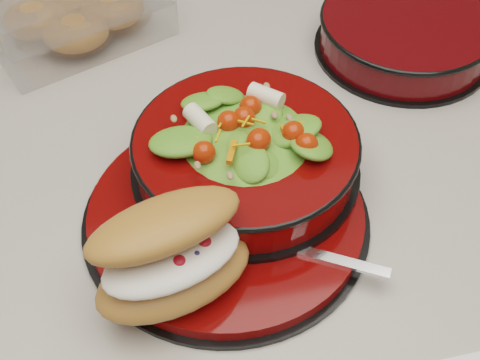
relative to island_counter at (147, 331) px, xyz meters
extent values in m
cube|color=white|center=(0.00, 0.00, -0.02)|extent=(1.16, 0.66, 0.86)
cube|color=#AAA79C|center=(0.00, 0.00, 0.43)|extent=(1.24, 0.74, 0.04)
cylinder|color=black|center=(0.11, -0.14, 0.45)|extent=(0.31, 0.31, 0.01)
cylinder|color=#630503|center=(0.11, -0.14, 0.46)|extent=(0.30, 0.30, 0.01)
torus|color=black|center=(0.12, -0.15, 0.46)|extent=(0.17, 0.17, 0.01)
cylinder|color=black|center=(0.15, -0.09, 0.47)|extent=(0.26, 0.26, 0.01)
cylinder|color=#630503|center=(0.15, -0.09, 0.49)|extent=(0.24, 0.24, 0.04)
torus|color=black|center=(0.15, -0.09, 0.51)|extent=(0.25, 0.25, 0.01)
ellipsoid|color=#427621|center=(0.15, -0.09, 0.51)|extent=(0.20, 0.20, 0.08)
sphere|color=red|center=(0.20, -0.09, 0.56)|extent=(0.02, 0.02, 0.02)
sphere|color=red|center=(0.18, -0.06, 0.56)|extent=(0.02, 0.02, 0.02)
sphere|color=red|center=(0.15, -0.04, 0.56)|extent=(0.02, 0.02, 0.02)
sphere|color=red|center=(0.11, -0.06, 0.56)|extent=(0.02, 0.02, 0.02)
sphere|color=red|center=(0.10, -0.09, 0.56)|extent=(0.02, 0.02, 0.02)
sphere|color=red|center=(0.11, -0.13, 0.56)|extent=(0.02, 0.02, 0.02)
sphere|color=red|center=(0.15, -0.14, 0.56)|extent=(0.02, 0.02, 0.02)
sphere|color=red|center=(0.18, -0.13, 0.56)|extent=(0.02, 0.02, 0.02)
cylinder|color=silver|center=(0.18, -0.05, 0.56)|extent=(0.04, 0.04, 0.02)
cylinder|color=silver|center=(0.10, -0.07, 0.56)|extent=(0.04, 0.04, 0.02)
cube|color=orange|center=(0.13, -0.13, 0.56)|extent=(0.03, 0.03, 0.01)
cube|color=orange|center=(0.20, -0.10, 0.56)|extent=(0.03, 0.02, 0.01)
ellipsoid|color=#A76533|center=(0.05, -0.23, 0.49)|extent=(0.17, 0.12, 0.04)
ellipsoid|color=white|center=(0.05, -0.23, 0.51)|extent=(0.15, 0.10, 0.02)
ellipsoid|color=#A76533|center=(0.05, -0.21, 0.54)|extent=(0.17, 0.11, 0.04)
sphere|color=#A80C17|center=(0.02, -0.23, 0.52)|extent=(0.02, 0.02, 0.02)
sphere|color=#A80C17|center=(0.05, -0.24, 0.52)|extent=(0.02, 0.02, 0.02)
sphere|color=#A80C17|center=(0.08, -0.22, 0.52)|extent=(0.02, 0.02, 0.02)
sphere|color=#191947|center=(0.04, -0.22, 0.52)|extent=(0.01, 0.01, 0.01)
sphere|color=#191947|center=(0.06, -0.23, 0.52)|extent=(0.01, 0.01, 0.01)
sphere|color=#191947|center=(0.05, -0.23, 0.52)|extent=(0.01, 0.01, 0.01)
sphere|color=#191947|center=(0.07, -0.24, 0.52)|extent=(0.01, 0.01, 0.01)
sphere|color=#191947|center=(0.03, -0.24, 0.52)|extent=(0.01, 0.01, 0.01)
cube|color=silver|center=(0.20, -0.23, 0.47)|extent=(0.12, 0.08, 0.00)
cube|color=silver|center=(0.13, -0.19, 0.47)|extent=(0.04, 0.04, 0.00)
cube|color=white|center=(-0.02, 0.24, 0.47)|extent=(0.28, 0.25, 0.05)
ellipsoid|color=#A76533|center=(-0.07, 0.24, 0.47)|extent=(0.09, 0.08, 0.05)
ellipsoid|color=#A76533|center=(0.03, 0.24, 0.47)|extent=(0.09, 0.08, 0.05)
ellipsoid|color=#A76533|center=(-0.02, 0.20, 0.47)|extent=(0.09, 0.08, 0.05)
cylinder|color=black|center=(0.41, 0.10, 0.45)|extent=(0.24, 0.24, 0.01)
cylinder|color=#420405|center=(0.41, 0.10, 0.48)|extent=(0.23, 0.23, 0.05)
torus|color=black|center=(0.41, 0.10, 0.50)|extent=(0.24, 0.24, 0.01)
camera|label=1|loc=(0.03, -0.59, 1.02)|focal=50.00mm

